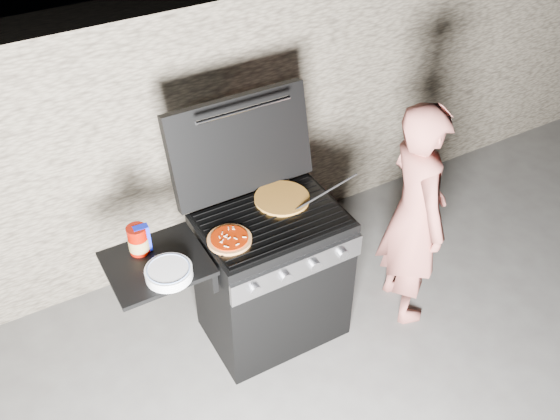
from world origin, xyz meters
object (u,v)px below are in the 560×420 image
pizza_topped (229,239)px  sauce_jar (138,240)px  person (414,215)px  gas_grill (235,292)px

pizza_topped → sauce_jar: 0.47m
pizza_topped → person: person is taller
pizza_topped → sauce_jar: sauce_jar is taller
gas_grill → pizza_topped: pizza_topped is taller
gas_grill → person: person is taller
sauce_jar → gas_grill: bearing=-13.9°
gas_grill → sauce_jar: 0.71m
gas_grill → sauce_jar: size_ratio=8.39×
person → sauce_jar: bearing=90.9°
sauce_jar → person: (1.55, -0.34, -0.23)m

